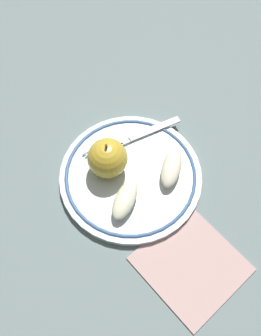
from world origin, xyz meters
TOP-DOWN VIEW (x-y plane):
  - ground_plane at (0.00, 0.00)m, footprint 2.00×2.00m
  - plate at (-0.02, -0.01)m, footprint 0.24×0.24m
  - apple_red_whole at (-0.03, 0.03)m, footprint 0.06×0.06m
  - apple_slice_front at (0.02, -0.06)m, footprint 0.08×0.05m
  - apple_slice_back at (-0.07, -0.02)m, footprint 0.07×0.04m
  - fork at (0.05, 0.02)m, footprint 0.16×0.12m
  - napkin_folded at (-0.10, -0.16)m, footprint 0.17×0.18m

SIDE VIEW (x-z plane):
  - ground_plane at x=0.00m, z-range 0.00..0.00m
  - napkin_folded at x=-0.10m, z-range 0.00..0.01m
  - plate at x=-0.02m, z-range 0.00..0.02m
  - fork at x=0.05m, z-range 0.02..0.02m
  - apple_slice_front at x=0.02m, z-range 0.02..0.04m
  - apple_slice_back at x=-0.07m, z-range 0.02..0.04m
  - apple_red_whole at x=-0.03m, z-range 0.01..0.08m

